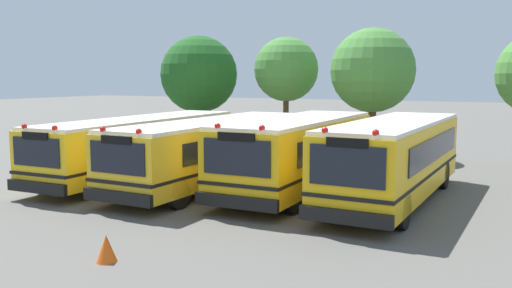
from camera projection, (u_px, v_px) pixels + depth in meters
ground_plane at (254, 187)px, 19.95m from camera, size 160.00×160.00×0.00m
school_bus_0 at (142, 144)px, 22.04m from camera, size 2.65×11.00×2.51m
school_bus_1 at (215, 149)px, 20.39m from camera, size 2.76×10.75×2.55m
school_bus_2 at (299, 151)px, 19.21m from camera, size 2.65×9.30×2.70m
school_bus_3 at (394, 157)px, 17.59m from camera, size 2.68×9.59×2.73m
tree_0 at (200, 76)px, 31.33m from camera, size 4.38×4.38×6.36m
tree_1 at (286, 70)px, 29.64m from camera, size 3.48×3.48×6.17m
tree_2 at (370, 71)px, 27.17m from camera, size 4.19×4.19×6.44m
traffic_cone at (106, 248)px, 11.84m from camera, size 0.46×0.46×0.60m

